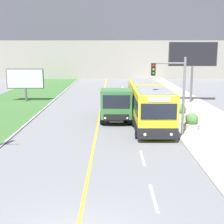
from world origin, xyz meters
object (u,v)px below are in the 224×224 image
object	(u,v)px
billboard_small	(25,79)
planter_round_second	(180,112)
city_bus	(148,103)
dump_truck	(116,105)
billboard_large	(193,56)
planter_round_near	(192,122)
traffic_light_mast	(174,86)

from	to	relation	value
billboard_small	planter_round_second	distance (m)	18.03
city_bus	billboard_small	distance (m)	16.40
dump_truck	billboard_large	xyz separation A→B (m)	(8.33, 9.06, 3.68)
city_bus	dump_truck	bearing A→B (deg)	171.97
city_bus	dump_truck	size ratio (longest dim) A/B	1.87
billboard_small	planter_round_near	bearing A→B (deg)	-39.75
city_bus	dump_truck	distance (m)	2.56
city_bus	billboard_small	bearing A→B (deg)	140.18
city_bus	billboard_large	distance (m)	11.60
billboard_large	city_bus	bearing A→B (deg)	-121.61
traffic_light_mast	billboard_large	size ratio (longest dim) A/B	0.80
dump_truck	city_bus	bearing A→B (deg)	-8.03
billboard_small	planter_round_near	distance (m)	20.26
traffic_light_mast	dump_truck	bearing A→B (deg)	130.68
city_bus	planter_round_second	size ratio (longest dim) A/B	10.09
planter_round_near	dump_truck	bearing A→B (deg)	153.10
billboard_large	planter_round_near	world-z (taller)	billboard_large
billboard_small	planter_round_second	bearing A→B (deg)	-30.06
billboard_large	planter_round_near	distance (m)	12.97
city_bus	billboard_small	xyz separation A→B (m)	(-12.58, 10.49, 0.94)
dump_truck	traffic_light_mast	xyz separation A→B (m)	(3.73, -4.34, 2.02)
city_bus	billboard_large	size ratio (longest dim) A/B	1.80
planter_round_near	planter_round_second	size ratio (longest dim) A/B	0.98
billboard_large	dump_truck	bearing A→B (deg)	-132.58
billboard_small	planter_round_second	xyz separation A→B (m)	(15.51, -8.98, -1.91)
dump_truck	planter_round_second	xyz separation A→B (m)	(5.46, 1.15, -0.77)
dump_truck	billboard_small	xyz separation A→B (m)	(-10.05, 10.13, 1.13)
planter_round_near	city_bus	bearing A→B (deg)	140.53
billboard_large	planter_round_second	xyz separation A→B (m)	(-2.86, -7.91, -4.46)
city_bus	planter_round_near	size ratio (longest dim) A/B	10.29
planter_round_second	planter_round_near	bearing A→B (deg)	-90.09
billboard_large	planter_round_near	xyz separation A→B (m)	(-2.87, -11.83, -4.47)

